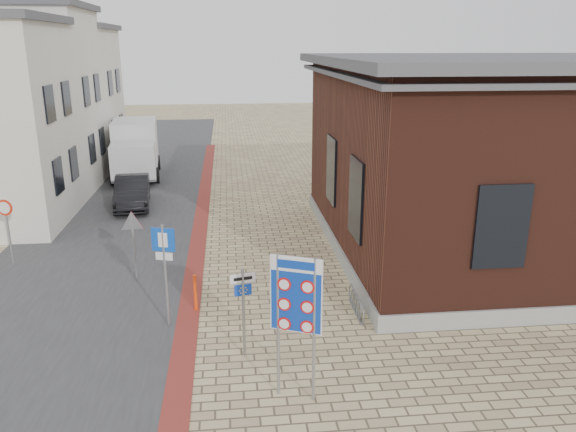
{
  "coord_description": "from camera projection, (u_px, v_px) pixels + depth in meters",
  "views": [
    {
      "loc": [
        -0.78,
        -11.72,
        7.19
      ],
      "look_at": [
        0.98,
        4.42,
        2.2
      ],
      "focal_mm": 35.0,
      "sensor_mm": 36.0,
      "label": 1
    }
  ],
  "objects": [
    {
      "name": "curb_strip",
      "position": [
        200.0,
        230.0,
        22.62
      ],
      "size": [
        0.6,
        40.0,
        0.02
      ],
      "primitive_type": "cube",
      "color": "maroon",
      "rests_on": "ground"
    },
    {
      "name": "border_sign",
      "position": [
        296.0,
        298.0,
        11.28
      ],
      "size": [
        1.02,
        0.47,
        3.19
      ],
      "rotation": [
        0.0,
        0.0,
        -0.4
      ],
      "color": "gray",
      "rests_on": "ground"
    },
    {
      "name": "essen_sign",
      "position": [
        243.0,
        299.0,
        13.12
      ],
      "size": [
        0.6,
        0.17,
        2.24
      ],
      "rotation": [
        0.0,
        0.0,
        0.22
      ],
      "color": "gray",
      "rests_on": "ground"
    },
    {
      "name": "speed_sign",
      "position": [
        7.0,
        222.0,
        18.58
      ],
      "size": [
        0.54,
        0.15,
        2.31
      ],
      "rotation": [
        0.0,
        0.0,
        -0.22
      ],
      "color": "gray",
      "rests_on": "ground"
    },
    {
      "name": "brick_building",
      "position": [
        505.0,
        153.0,
        19.88
      ],
      "size": [
        13.0,
        13.0,
        6.8
      ],
      "color": "gray",
      "rests_on": "ground"
    },
    {
      "name": "parking_sign",
      "position": [
        164.0,
        257.0,
        14.4
      ],
      "size": [
        0.61,
        0.22,
        2.82
      ],
      "rotation": [
        0.0,
        0.0,
        -0.29
      ],
      "color": "gray",
      "rests_on": "ground"
    },
    {
      "name": "sedan",
      "position": [
        132.0,
        192.0,
        25.73
      ],
      "size": [
        1.94,
        4.38,
        1.4
      ],
      "primitive_type": "imported",
      "rotation": [
        0.0,
        0.0,
        0.11
      ],
      "color": "black",
      "rests_on": "ground"
    },
    {
      "name": "townhouse_mid",
      "position": [
        20.0,
        99.0,
        27.95
      ],
      "size": [
        7.4,
        6.4,
        9.1
      ],
      "color": "beige",
      "rests_on": "ground"
    },
    {
      "name": "box_truck",
      "position": [
        135.0,
        149.0,
        31.35
      ],
      "size": [
        2.92,
        6.04,
        3.06
      ],
      "rotation": [
        0.0,
        0.0,
        0.1
      ],
      "color": "slate",
      "rests_on": "ground"
    },
    {
      "name": "townhouse_far",
      "position": [
        55.0,
        96.0,
        33.77
      ],
      "size": [
        7.4,
        6.4,
        8.3
      ],
      "color": "beige",
      "rests_on": "ground"
    },
    {
      "name": "yield_sign",
      "position": [
        133.0,
        229.0,
        17.46
      ],
      "size": [
        0.78,
        0.14,
        2.2
      ],
      "rotation": [
        0.0,
        0.0,
        0.1
      ],
      "color": "gray",
      "rests_on": "ground"
    },
    {
      "name": "ground",
      "position": [
        267.0,
        360.0,
        13.33
      ],
      "size": [
        120.0,
        120.0,
        0.0
      ],
      "primitive_type": "plane",
      "color": "tan",
      "rests_on": "ground"
    },
    {
      "name": "bike_rack",
      "position": [
        356.0,
        304.0,
        15.61
      ],
      "size": [
        0.08,
        1.8,
        0.6
      ],
      "color": "slate",
      "rests_on": "ground"
    },
    {
      "name": "bollard",
      "position": [
        195.0,
        293.0,
        15.64
      ],
      "size": [
        0.12,
        0.12,
        1.08
      ],
      "primitive_type": "cylinder",
      "rotation": [
        0.0,
        0.0,
        -0.36
      ],
      "color": "#FF410D",
      "rests_on": "ground"
    },
    {
      "name": "road_strip",
      "position": [
        131.0,
        200.0,
        27.01
      ],
      "size": [
        7.0,
        60.0,
        0.02
      ],
      "primitive_type": "cube",
      "color": "#38383A",
      "rests_on": "ground"
    }
  ]
}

